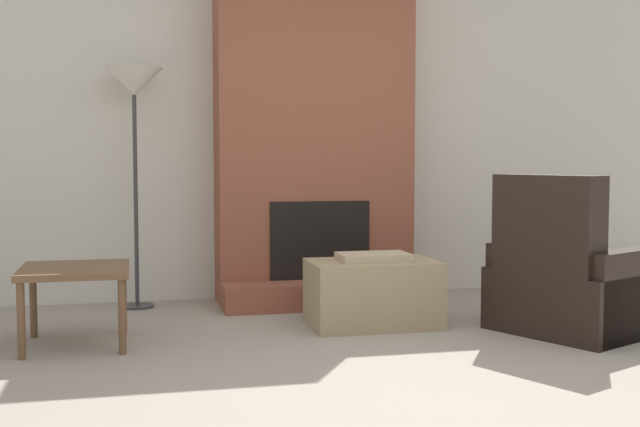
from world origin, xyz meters
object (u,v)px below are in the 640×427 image
object	(u,v)px
side_table	(75,277)
floor_lamp_left	(134,92)
armchair	(568,286)
ottoman	(373,292)

from	to	relation	value
side_table	floor_lamp_left	xyz separation A→B (m)	(0.36, 1.14, 1.17)
armchair	floor_lamp_left	size ratio (longest dim) A/B	0.64
ottoman	floor_lamp_left	distance (m)	2.26
ottoman	floor_lamp_left	bearing A→B (deg)	145.83
ottoman	side_table	size ratio (longest dim) A/B	1.32
armchair	side_table	distance (m)	3.01
side_table	armchair	bearing A→B (deg)	-6.54
armchair	floor_lamp_left	world-z (taller)	floor_lamp_left
side_table	floor_lamp_left	distance (m)	1.67
side_table	floor_lamp_left	world-z (taller)	floor_lamp_left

